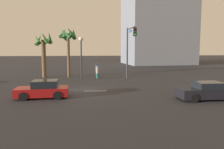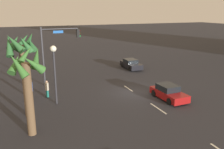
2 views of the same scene
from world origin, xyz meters
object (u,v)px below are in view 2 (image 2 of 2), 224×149
at_px(traffic_signal, 55,46).
at_px(palm_tree_1, 27,77).
at_px(palm_tree_0, 22,51).
at_px(pedestrian_1, 31,89).
at_px(car_2, 169,93).
at_px(streetlamp, 54,63).
at_px(pedestrian_0, 47,88).
at_px(car_1, 131,64).

distance_m(traffic_signal, palm_tree_1, 11.44).
xyz_separation_m(palm_tree_0, palm_tree_1, (-3.24, -0.10, -1.14)).
height_order(pedestrian_1, palm_tree_1, palm_tree_1).
bearing_deg(traffic_signal, palm_tree_0, 153.93).
distance_m(car_2, palm_tree_1, 13.26).
relative_size(traffic_signal, palm_tree_1, 1.06).
relative_size(car_2, palm_tree_0, 0.59).
distance_m(pedestrian_1, palm_tree_1, 7.65).
bearing_deg(palm_tree_0, car_2, -95.49).
relative_size(streetlamp, pedestrian_0, 3.19).
distance_m(car_2, streetlamp, 11.01).
relative_size(car_1, pedestrian_0, 2.48).
bearing_deg(car_2, pedestrian_0, 65.06).
relative_size(pedestrian_0, palm_tree_1, 0.27).
bearing_deg(streetlamp, palm_tree_1, 153.15).
distance_m(car_1, palm_tree_0, 19.20).
bearing_deg(palm_tree_1, streetlamp, -26.85).
distance_m(car_1, streetlamp, 15.85).
xyz_separation_m(pedestrian_1, palm_tree_1, (-6.98, 0.50, 3.08)).
relative_size(car_1, palm_tree_0, 0.61).
relative_size(car_1, palm_tree_1, 0.67).
height_order(streetlamp, palm_tree_1, palm_tree_1).
xyz_separation_m(car_1, palm_tree_0, (-11.09, 14.97, 4.63)).
distance_m(car_1, car_2, 12.51).
bearing_deg(palm_tree_1, car_1, -46.06).
bearing_deg(car_2, pedestrian_1, 67.76).
distance_m(car_2, traffic_signal, 13.16).
bearing_deg(palm_tree_0, pedestrian_1, -9.09).
bearing_deg(car_2, palm_tree_1, 99.07).
relative_size(streetlamp, palm_tree_1, 0.87).
height_order(car_2, traffic_signal, traffic_signal).
bearing_deg(pedestrian_0, palm_tree_1, 164.26).
bearing_deg(palm_tree_0, traffic_signal, -26.07).
xyz_separation_m(traffic_signal, pedestrian_0, (-3.87, 1.66, -3.49)).
bearing_deg(pedestrian_1, streetlamp, -135.43).
distance_m(car_1, palm_tree_1, 20.94).
relative_size(pedestrian_0, palm_tree_0, 0.25).
relative_size(car_2, streetlamp, 0.75).
bearing_deg(pedestrian_0, pedestrian_1, 90.00).
xyz_separation_m(car_1, pedestrian_0, (-7.35, 12.90, 0.25)).
relative_size(pedestrian_1, palm_tree_0, 0.28).
bearing_deg(traffic_signal, car_1, -72.80).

